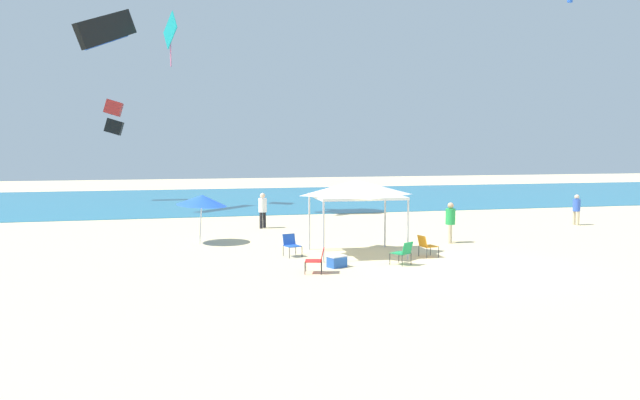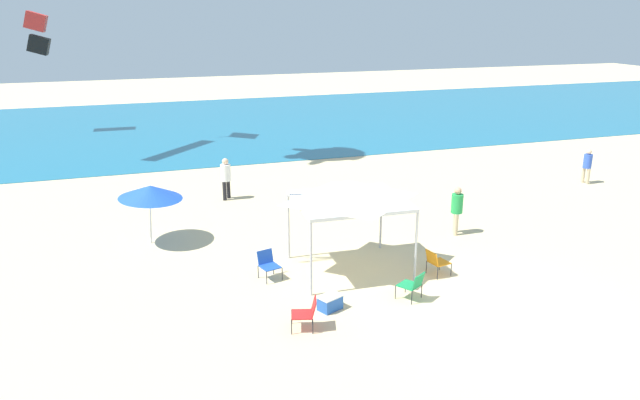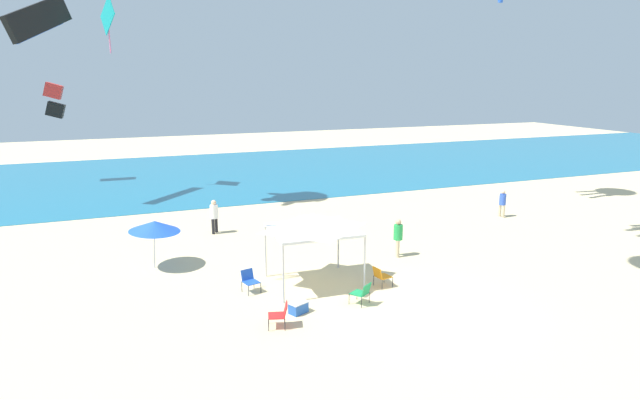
% 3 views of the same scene
% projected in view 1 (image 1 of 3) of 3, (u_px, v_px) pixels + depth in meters
% --- Properties ---
extents(ground, '(120.00, 120.00, 0.10)m').
position_uv_depth(ground, '(473.00, 270.00, 20.60)').
color(ground, beige).
extents(ocean_strip, '(120.00, 23.56, 0.02)m').
position_uv_depth(ocean_strip, '(296.00, 198.00, 48.74)').
color(ocean_strip, teal).
rests_on(ocean_strip, ground).
extents(canopy_tent, '(3.30, 2.94, 2.83)m').
position_uv_depth(canopy_tent, '(357.00, 189.00, 23.18)').
color(canopy_tent, '#B7B7BC').
rests_on(canopy_tent, ground).
extents(beach_umbrella, '(2.13, 2.12, 2.14)m').
position_uv_depth(beach_umbrella, '(202.00, 200.00, 25.87)').
color(beach_umbrella, silver).
rests_on(beach_umbrella, ground).
extents(folding_chair_near_cooler, '(0.71, 0.63, 0.82)m').
position_uv_depth(folding_chair_near_cooler, '(426.00, 244.00, 22.73)').
color(folding_chair_near_cooler, black).
rests_on(folding_chair_near_cooler, ground).
extents(folding_chair_facing_ocean, '(0.66, 0.74, 0.82)m').
position_uv_depth(folding_chair_facing_ocean, '(291.00, 244.00, 22.94)').
color(folding_chair_facing_ocean, black).
rests_on(folding_chair_facing_ocean, ground).
extents(folding_chair_right_of_tent, '(0.74, 0.67, 0.82)m').
position_uv_depth(folding_chair_right_of_tent, '(317.00, 259.00, 19.87)').
color(folding_chair_right_of_tent, black).
rests_on(folding_chair_right_of_tent, ground).
extents(folding_chair_left_of_tent, '(0.77, 0.80, 0.82)m').
position_uv_depth(folding_chair_left_of_tent, '(403.00, 251.00, 21.23)').
color(folding_chair_left_of_tent, black).
rests_on(folding_chair_left_of_tent, ground).
extents(cooler_box, '(0.73, 0.63, 0.40)m').
position_uv_depth(cooler_box, '(337.00, 261.00, 20.87)').
color(cooler_box, blue).
rests_on(cooler_box, ground).
extents(person_watching_sky, '(0.38, 0.42, 1.59)m').
position_uv_depth(person_watching_sky, '(577.00, 207.00, 31.98)').
color(person_watching_sky, '#C6B28C').
rests_on(person_watching_sky, ground).
extents(person_beachcomber, '(0.41, 0.42, 1.71)m').
position_uv_depth(person_beachcomber, '(450.00, 219.00, 26.08)').
color(person_beachcomber, '#C6B28C').
rests_on(person_beachcomber, ground).
extents(person_by_tent, '(0.42, 0.42, 1.76)m').
position_uv_depth(person_by_tent, '(263.00, 208.00, 30.76)').
color(person_by_tent, black).
rests_on(person_by_tent, ground).
extents(kite_box_red, '(1.40, 1.17, 2.66)m').
position_uv_depth(kite_box_red, '(114.00, 117.00, 45.31)').
color(kite_box_red, red).
extents(kite_parafoil_black, '(3.42, 4.60, 3.24)m').
position_uv_depth(kite_parafoil_black, '(106.00, 29.00, 37.59)').
color(kite_parafoil_black, black).
extents(kite_diamond_teal, '(0.91, 2.47, 3.71)m').
position_uv_depth(kite_diamond_teal, '(170.00, 32.00, 41.24)').
color(kite_diamond_teal, teal).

